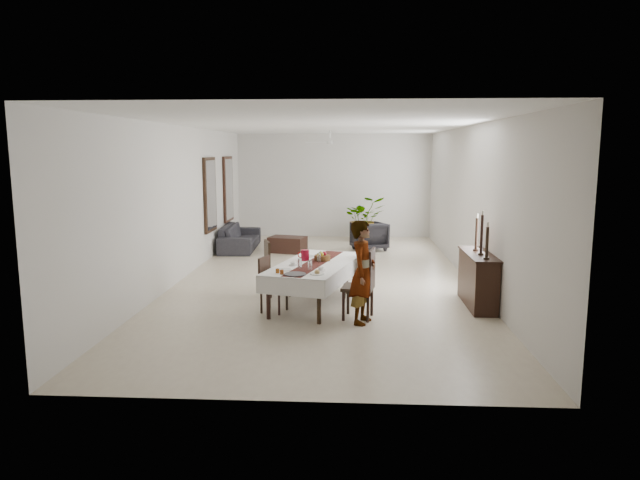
{
  "coord_description": "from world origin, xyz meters",
  "views": [
    {
      "loc": [
        0.58,
        -11.81,
        2.7
      ],
      "look_at": [
        -0.01,
        -1.39,
        1.05
      ],
      "focal_mm": 32.0,
      "sensor_mm": 36.0,
      "label": 1
    }
  ],
  "objects_px": {
    "dining_table_top": "(315,265)",
    "woman": "(363,272)",
    "red_pitcher": "(305,255)",
    "sofa": "(240,237)",
    "sideboard_body": "(478,280)"
  },
  "relations": [
    {
      "from": "sideboard_body",
      "to": "woman",
      "type": "bearing_deg",
      "value": -150.96
    },
    {
      "from": "red_pitcher",
      "to": "sideboard_body",
      "type": "distance_m",
      "value": 3.06
    },
    {
      "from": "red_pitcher",
      "to": "sofa",
      "type": "bearing_deg",
      "value": 112.78
    },
    {
      "from": "sofa",
      "to": "red_pitcher",
      "type": "bearing_deg",
      "value": -159.62
    },
    {
      "from": "red_pitcher",
      "to": "sideboard_body",
      "type": "xyz_separation_m",
      "value": [
        3.04,
        -0.15,
        -0.39
      ]
    },
    {
      "from": "woman",
      "to": "dining_table_top",
      "type": "bearing_deg",
      "value": 53.11
    },
    {
      "from": "dining_table_top",
      "to": "red_pitcher",
      "type": "bearing_deg",
      "value": 149.04
    },
    {
      "from": "red_pitcher",
      "to": "woman",
      "type": "xyz_separation_m",
      "value": [
        1.01,
        -1.28,
        -0.02
      ]
    },
    {
      "from": "sideboard_body",
      "to": "sofa",
      "type": "relative_size",
      "value": 0.66
    },
    {
      "from": "woman",
      "to": "sideboard_body",
      "type": "xyz_separation_m",
      "value": [
        2.03,
        1.13,
        -0.36
      ]
    },
    {
      "from": "dining_table_top",
      "to": "woman",
      "type": "relative_size",
      "value": 1.44
    },
    {
      "from": "woman",
      "to": "sideboard_body",
      "type": "height_order",
      "value": "woman"
    },
    {
      "from": "woman",
      "to": "sofa",
      "type": "bearing_deg",
      "value": 42.3
    },
    {
      "from": "dining_table_top",
      "to": "woman",
      "type": "distance_m",
      "value": 1.35
    },
    {
      "from": "dining_table_top",
      "to": "sofa",
      "type": "distance_m",
      "value": 6.06
    }
  ]
}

